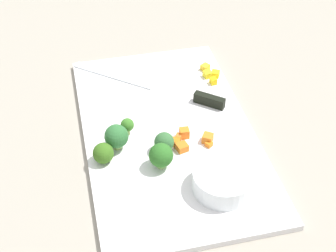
% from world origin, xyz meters
% --- Properties ---
extents(ground_plane, '(4.00, 4.00, 0.00)m').
position_xyz_m(ground_plane, '(0.00, 0.00, 0.00)').
color(ground_plane, gray).
extents(cutting_board, '(0.52, 0.31, 0.01)m').
position_xyz_m(cutting_board, '(0.00, 0.00, 0.01)').
color(cutting_board, white).
rests_on(cutting_board, ground_plane).
extents(prep_bowl, '(0.10, 0.10, 0.04)m').
position_xyz_m(prep_bowl, '(-0.16, -0.05, 0.03)').
color(prep_bowl, white).
rests_on(prep_bowl, cutting_board).
extents(chef_knife, '(0.23, 0.28, 0.02)m').
position_xyz_m(chef_knife, '(0.10, -0.03, 0.02)').
color(chef_knife, silver).
rests_on(chef_knife, cutting_board).
extents(carrot_dice_0, '(0.02, 0.02, 0.02)m').
position_xyz_m(carrot_dice_0, '(-0.02, -0.02, 0.02)').
color(carrot_dice_0, orange).
rests_on(carrot_dice_0, cutting_board).
extents(carrot_dice_1, '(0.02, 0.01, 0.01)m').
position_xyz_m(carrot_dice_1, '(-0.03, -0.01, 0.02)').
color(carrot_dice_1, orange).
rests_on(carrot_dice_1, cutting_board).
extents(carrot_dice_2, '(0.02, 0.02, 0.01)m').
position_xyz_m(carrot_dice_2, '(-0.04, 0.01, 0.02)').
color(carrot_dice_2, orange).
rests_on(carrot_dice_2, cutting_board).
extents(carrot_dice_3, '(0.02, 0.02, 0.01)m').
position_xyz_m(carrot_dice_3, '(-0.06, -0.06, 0.02)').
color(carrot_dice_3, orange).
rests_on(carrot_dice_3, cutting_board).
extents(carrot_dice_4, '(0.02, 0.02, 0.01)m').
position_xyz_m(carrot_dice_4, '(-0.06, -0.01, 0.02)').
color(carrot_dice_4, orange).
rests_on(carrot_dice_4, cutting_board).
extents(carrot_dice_5, '(0.02, 0.02, 0.02)m').
position_xyz_m(carrot_dice_5, '(-0.05, -0.06, 0.02)').
color(carrot_dice_5, orange).
rests_on(carrot_dice_5, cutting_board).
extents(carrot_dice_6, '(0.02, 0.02, 0.01)m').
position_xyz_m(carrot_dice_6, '(-0.04, -0.01, 0.02)').
color(carrot_dice_6, orange).
rests_on(carrot_dice_6, cutting_board).
extents(pepper_dice_0, '(0.02, 0.02, 0.01)m').
position_xyz_m(pepper_dice_0, '(0.17, -0.12, 0.02)').
color(pepper_dice_0, yellow).
rests_on(pepper_dice_0, cutting_board).
extents(pepper_dice_1, '(0.02, 0.02, 0.01)m').
position_xyz_m(pepper_dice_1, '(0.14, -0.12, 0.02)').
color(pepper_dice_1, yellow).
rests_on(pepper_dice_1, cutting_board).
extents(pepper_dice_2, '(0.01, 0.01, 0.01)m').
position_xyz_m(pepper_dice_2, '(0.12, -0.12, 0.02)').
color(pepper_dice_2, yellow).
rests_on(pepper_dice_2, cutting_board).
extents(pepper_dice_3, '(0.02, 0.02, 0.01)m').
position_xyz_m(pepper_dice_3, '(0.14, -0.13, 0.02)').
color(pepper_dice_3, yellow).
rests_on(pepper_dice_3, cutting_board).
extents(broccoli_floret_0, '(0.04, 0.04, 0.05)m').
position_xyz_m(broccoli_floret_0, '(-0.09, 0.03, 0.04)').
color(broccoli_floret_0, '#8AB661').
rests_on(broccoli_floret_0, cutting_board).
extents(broccoli_floret_1, '(0.04, 0.04, 0.04)m').
position_xyz_m(broccoli_floret_1, '(-0.05, 0.02, 0.03)').
color(broccoli_floret_1, '#8AC163').
rests_on(broccoli_floret_1, cutting_board).
extents(broccoli_floret_2, '(0.04, 0.04, 0.05)m').
position_xyz_m(broccoli_floret_2, '(-0.03, 0.10, 0.04)').
color(broccoli_floret_2, '#90B15A').
rests_on(broccoli_floret_2, cutting_board).
extents(broccoli_floret_3, '(0.04, 0.04, 0.04)m').
position_xyz_m(broccoli_floret_3, '(-0.05, 0.13, 0.03)').
color(broccoli_floret_3, '#84C360').
rests_on(broccoli_floret_3, cutting_board).
extents(broccoli_floret_4, '(0.02, 0.02, 0.03)m').
position_xyz_m(broccoli_floret_4, '(0.01, 0.07, 0.03)').
color(broccoli_floret_4, '#94B05F').
rests_on(broccoli_floret_4, cutting_board).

